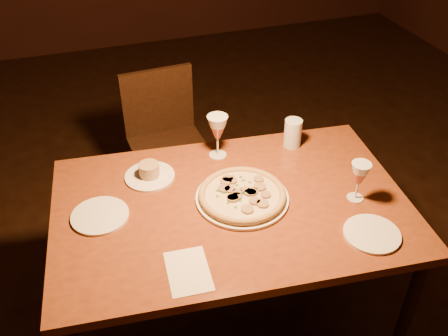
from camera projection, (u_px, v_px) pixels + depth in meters
name	position (u px, v px, depth m)	size (l,w,h in m)	color
floor	(239.00, 320.00, 2.41)	(7.00, 7.00, 0.00)	black
dining_table	(231.00, 216.00, 2.00)	(1.47, 1.03, 0.74)	brown
chair_far	(166.00, 138.00, 2.82)	(0.43, 0.43, 0.85)	black
pizza_plate	(242.00, 195.00, 1.97)	(0.37, 0.37, 0.04)	white
ramekin_saucer	(149.00, 173.00, 2.09)	(0.21, 0.21, 0.07)	white
wine_glass_far	(218.00, 136.00, 2.17)	(0.09, 0.09, 0.20)	#B2594A
wine_glass_right	(358.00, 181.00, 1.94)	(0.08, 0.08, 0.17)	#B2594A
water_tumbler	(293.00, 133.00, 2.25)	(0.08, 0.08, 0.13)	silver
side_plate_left	(100.00, 216.00, 1.90)	(0.22, 0.22, 0.01)	white
side_plate_near	(372.00, 234.00, 1.82)	(0.21, 0.21, 0.01)	white
menu_card	(188.00, 271.00, 1.68)	(0.14, 0.21, 0.00)	white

